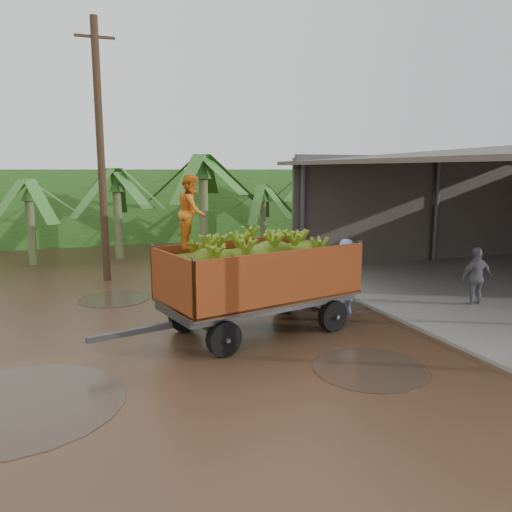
{
  "coord_description": "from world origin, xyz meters",
  "views": [
    {
      "loc": [
        -2.22,
        -9.99,
        3.61
      ],
      "look_at": [
        1.7,
        0.63,
        1.64
      ],
      "focal_mm": 35.0,
      "sensor_mm": 36.0,
      "label": 1
    }
  ],
  "objects_px": {
    "man_grey": "(476,277)",
    "utility_pole": "(101,152)",
    "man_blue": "(343,277)",
    "banana_trailer": "(257,275)"
  },
  "relations": [
    {
      "from": "banana_trailer",
      "to": "man_grey",
      "type": "bearing_deg",
      "value": -13.99
    },
    {
      "from": "banana_trailer",
      "to": "utility_pole",
      "type": "height_order",
      "value": "utility_pole"
    },
    {
      "from": "utility_pole",
      "to": "banana_trailer",
      "type": "bearing_deg",
      "value": -67.23
    },
    {
      "from": "banana_trailer",
      "to": "man_grey",
      "type": "xyz_separation_m",
      "value": [
        6.11,
        -0.11,
        -0.5
      ]
    },
    {
      "from": "banana_trailer",
      "to": "man_grey",
      "type": "distance_m",
      "value": 6.13
    },
    {
      "from": "man_grey",
      "to": "banana_trailer",
      "type": "bearing_deg",
      "value": 1.94
    },
    {
      "from": "man_blue",
      "to": "utility_pole",
      "type": "bearing_deg",
      "value": -63.2
    },
    {
      "from": "utility_pole",
      "to": "man_blue",
      "type": "bearing_deg",
      "value": -49.27
    },
    {
      "from": "man_grey",
      "to": "utility_pole",
      "type": "xyz_separation_m",
      "value": [
        -8.92,
        6.8,
        3.36
      ]
    },
    {
      "from": "man_blue",
      "to": "utility_pole",
      "type": "height_order",
      "value": "utility_pole"
    }
  ]
}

